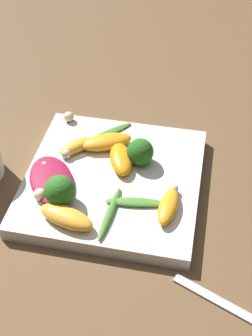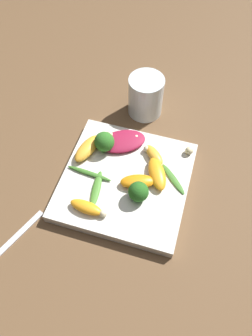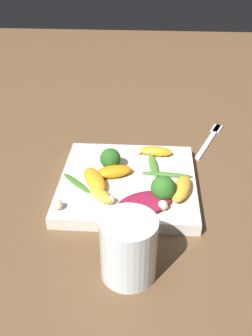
% 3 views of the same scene
% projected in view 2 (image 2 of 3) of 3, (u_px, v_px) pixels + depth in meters
% --- Properties ---
extents(ground_plane, '(2.40, 2.40, 0.00)m').
position_uv_depth(ground_plane, '(126.00, 184.00, 0.68)').
color(ground_plane, brown).
extents(plate, '(0.25, 0.25, 0.02)m').
position_uv_depth(plate, '(126.00, 181.00, 0.67)').
color(plate, silver).
rests_on(plate, ground_plane).
extents(drinking_glass, '(0.08, 0.08, 0.10)m').
position_uv_depth(drinking_glass, '(146.00, 96.00, 0.75)').
color(drinking_glass, silver).
rests_on(drinking_glass, ground_plane).
extents(radicchio_leaf_0, '(0.12, 0.10, 0.01)m').
position_uv_depth(radicchio_leaf_0, '(122.00, 141.00, 0.70)').
color(radicchio_leaf_0, maroon).
rests_on(radicchio_leaf_0, plate).
extents(orange_segment_0, '(0.08, 0.05, 0.02)m').
position_uv_depth(orange_segment_0, '(138.00, 182.00, 0.64)').
color(orange_segment_0, orange).
rests_on(orange_segment_0, plate).
extents(orange_segment_1, '(0.06, 0.08, 0.02)m').
position_uv_depth(orange_segment_1, '(157.00, 174.00, 0.65)').
color(orange_segment_1, orange).
rests_on(orange_segment_1, plate).
extents(orange_segment_2, '(0.05, 0.08, 0.02)m').
position_uv_depth(orange_segment_2, '(87.00, 148.00, 0.69)').
color(orange_segment_2, '#FCAD33').
rests_on(orange_segment_2, plate).
extents(orange_segment_3, '(0.06, 0.06, 0.02)m').
position_uv_depth(orange_segment_3, '(154.00, 155.00, 0.68)').
color(orange_segment_3, '#FCAD33').
rests_on(orange_segment_3, plate).
extents(orange_segment_4, '(0.07, 0.03, 0.02)m').
position_uv_depth(orange_segment_4, '(86.00, 207.00, 0.61)').
color(orange_segment_4, orange).
rests_on(orange_segment_4, plate).
extents(broccoli_floret_0, '(0.04, 0.04, 0.04)m').
position_uv_depth(broccoli_floret_0, '(138.00, 192.00, 0.62)').
color(broccoli_floret_0, '#84AD5B').
rests_on(broccoli_floret_0, plate).
extents(broccoli_floret_1, '(0.04, 0.04, 0.04)m').
position_uv_depth(broccoli_floret_1, '(104.00, 142.00, 0.68)').
color(broccoli_floret_1, '#7A9E51').
rests_on(broccoli_floret_1, plate).
extents(arugula_sprig_0, '(0.03, 0.09, 0.01)m').
position_uv_depth(arugula_sprig_0, '(96.00, 189.00, 0.64)').
color(arugula_sprig_0, '#47842D').
rests_on(arugula_sprig_0, plate).
extents(arugula_sprig_1, '(0.10, 0.02, 0.01)m').
position_uv_depth(arugula_sprig_1, '(89.00, 173.00, 0.66)').
color(arugula_sprig_1, '#3D7528').
rests_on(arugula_sprig_1, plate).
extents(arugula_sprig_2, '(0.07, 0.07, 0.00)m').
position_uv_depth(arugula_sprig_2, '(173.00, 179.00, 0.66)').
color(arugula_sprig_2, '#3D7528').
rests_on(arugula_sprig_2, plate).
extents(macadamia_nut_0, '(0.02, 0.02, 0.02)m').
position_uv_depth(macadamia_nut_0, '(189.00, 151.00, 0.69)').
color(macadamia_nut_0, beige).
rests_on(macadamia_nut_0, plate).
extents(macadamia_nut_1, '(0.02, 0.02, 0.02)m').
position_uv_depth(macadamia_nut_1, '(103.00, 213.00, 0.61)').
color(macadamia_nut_1, beige).
rests_on(macadamia_nut_1, plate).
extents(macadamia_nut_2, '(0.01, 0.01, 0.01)m').
position_uv_depth(macadamia_nut_2, '(96.00, 142.00, 0.70)').
color(macadamia_nut_2, beige).
rests_on(macadamia_nut_2, plate).
extents(macadamia_nut_3, '(0.01, 0.01, 0.01)m').
position_uv_depth(macadamia_nut_3, '(147.00, 149.00, 0.69)').
color(macadamia_nut_3, beige).
rests_on(macadamia_nut_3, plate).
extents(macadamia_nut_4, '(0.01, 0.01, 0.01)m').
position_uv_depth(macadamia_nut_4, '(136.00, 138.00, 0.71)').
color(macadamia_nut_4, beige).
rests_on(macadamia_nut_4, plate).
extents(macadamia_nut_5, '(0.02, 0.02, 0.02)m').
position_uv_depth(macadamia_nut_5, '(109.00, 135.00, 0.71)').
color(macadamia_nut_5, beige).
rests_on(macadamia_nut_5, plate).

